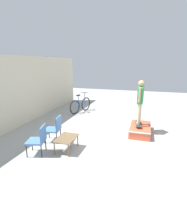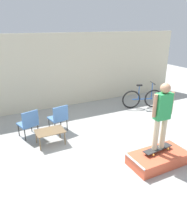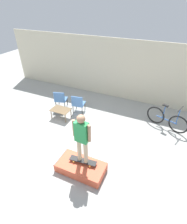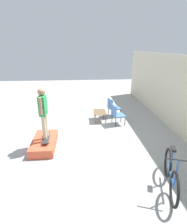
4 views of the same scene
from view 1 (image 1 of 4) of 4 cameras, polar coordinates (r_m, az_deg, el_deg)
name	(u,v)px [view 1 (image 1 of 4)]	position (r m, az deg, el deg)	size (l,w,h in m)	color
ground_plane	(116,141)	(6.43, 7.38, -9.25)	(24.00, 24.00, 0.00)	#A8A8A3
house_wall_back	(13,93)	(7.88, -24.87, 5.52)	(12.00, 0.06, 3.00)	beige
skate_ramp_box	(140,129)	(7.22, 14.99, -5.54)	(1.51, 0.77, 0.32)	#DB5638
skateboard_on_ramp	(138,124)	(7.18, 14.45, -3.66)	(0.87, 0.31, 0.07)	#2D2D2D
person_skater	(140,99)	(6.92, 15.02, 4.21)	(0.57, 0.24, 1.69)	#C6B793
coffee_table	(66,139)	(5.65, -8.83, -8.76)	(0.83, 0.57, 0.43)	brown
patio_chair_left	(39,139)	(5.57, -17.48, -8.26)	(0.64, 0.64, 0.91)	black
patio_chair_right	(55,128)	(6.32, -12.57, -4.99)	(0.60, 0.60, 0.91)	black
bicycle	(81,105)	(9.85, -4.25, 2.28)	(1.66, 0.69, 1.08)	black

